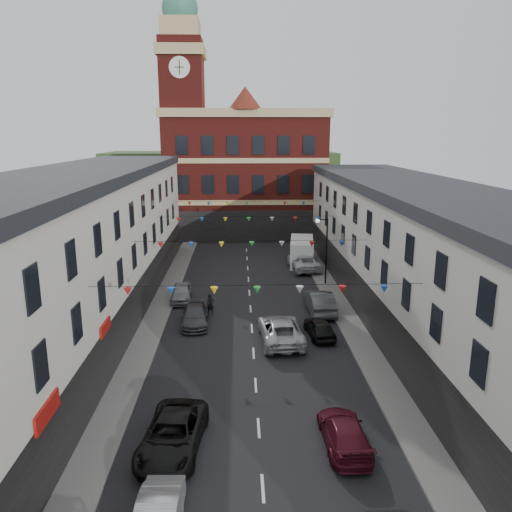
{
  "coord_description": "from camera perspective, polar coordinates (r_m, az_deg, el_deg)",
  "views": [
    {
      "loc": [
        -0.81,
        -28.21,
        13.03
      ],
      "look_at": [
        0.42,
        7.87,
        4.21
      ],
      "focal_mm": 35.0,
      "sensor_mm": 36.0,
      "label": 1
    }
  ],
  "objects": [
    {
      "name": "street_lamp",
      "position": [
        43.81,
        7.77,
        1.58
      ],
      "size": [
        1.1,
        0.36,
        6.0
      ],
      "color": "black",
      "rests_on": "ground"
    },
    {
      "name": "car_left_d",
      "position": [
        35.45,
        -6.98,
        -6.84
      ],
      "size": [
        2.01,
        4.5,
        1.28
      ],
      "primitive_type": "imported",
      "rotation": [
        0.0,
        0.0,
        0.05
      ],
      "color": "#3F4247",
      "rests_on": "ground"
    },
    {
      "name": "distant_hill",
      "position": [
        90.63,
        -4.0,
        8.61
      ],
      "size": [
        40.0,
        14.0,
        10.0
      ],
      "primitive_type": "cube",
      "color": "#314F25",
      "rests_on": "ground"
    },
    {
      "name": "civic_building",
      "position": [
        66.34,
        -1.26,
        9.49
      ],
      "size": [
        20.6,
        13.3,
        18.5
      ],
      "color": "maroon",
      "rests_on": "ground"
    },
    {
      "name": "terrace_right",
      "position": [
        32.84,
        20.67,
        -1.6
      ],
      "size": [
        8.4,
        56.0,
        9.7
      ],
      "color": "#B4B3A9",
      "rests_on": "ground"
    },
    {
      "name": "car_left_c",
      "position": [
        22.59,
        -9.51,
        -19.49
      ],
      "size": [
        2.91,
        5.41,
        1.44
      ],
      "primitive_type": "imported",
      "rotation": [
        0.0,
        0.0,
        -0.1
      ],
      "color": "black",
      "rests_on": "ground"
    },
    {
      "name": "car_left_e",
      "position": [
        40.53,
        -8.53,
        -4.15
      ],
      "size": [
        1.84,
        4.14,
        1.38
      ],
      "primitive_type": "imported",
      "rotation": [
        0.0,
        0.0,
        0.05
      ],
      "color": "gray",
      "rests_on": "ground"
    },
    {
      "name": "pavement_left",
      "position": [
        33.43,
        -12.46,
        -9.41
      ],
      "size": [
        1.8,
        64.0,
        0.15
      ],
      "primitive_type": "cube",
      "color": "#605E5B",
      "rests_on": "ground"
    },
    {
      "name": "pedestrian",
      "position": [
        37.24,
        -5.24,
        -5.53
      ],
      "size": [
        0.67,
        0.56,
        1.57
      ],
      "primitive_type": "imported",
      "rotation": [
        0.0,
        0.0,
        0.37
      ],
      "color": "black",
      "rests_on": "ground"
    },
    {
      "name": "white_van",
      "position": [
        51.55,
        5.24,
        0.52
      ],
      "size": [
        2.98,
        6.13,
        2.6
      ],
      "primitive_type": "cube",
      "rotation": [
        0.0,
        0.0,
        -0.13
      ],
      "color": "white",
      "rests_on": "ground"
    },
    {
      "name": "car_right_e",
      "position": [
        37.86,
        7.29,
        -5.2
      ],
      "size": [
        1.9,
        5.04,
        1.64
      ],
      "primitive_type": "imported",
      "rotation": [
        0.0,
        0.0,
        3.17
      ],
      "color": "#45494C",
      "rests_on": "ground"
    },
    {
      "name": "car_right_d",
      "position": [
        33.47,
        7.27,
        -8.12
      ],
      "size": [
        1.89,
        3.89,
        1.28
      ],
      "primitive_type": "imported",
      "rotation": [
        0.0,
        0.0,
        3.24
      ],
      "color": "black",
      "rests_on": "ground"
    },
    {
      "name": "car_right_c",
      "position": [
        22.89,
        10.04,
        -19.27
      ],
      "size": [
        1.87,
        4.45,
        1.28
      ],
      "primitive_type": "imported",
      "rotation": [
        0.0,
        0.0,
        3.16
      ],
      "color": "#4D0F1E",
      "rests_on": "ground"
    },
    {
      "name": "moving_car",
      "position": [
        32.51,
        2.83,
        -8.42
      ],
      "size": [
        2.93,
        5.79,
        1.57
      ],
      "primitive_type": "imported",
      "rotation": [
        0.0,
        0.0,
        3.2
      ],
      "color": "#B5B8BD",
      "rests_on": "ground"
    },
    {
      "name": "pavement_right",
      "position": [
        33.76,
        11.55,
        -9.13
      ],
      "size": [
        1.8,
        64.0,
        0.15
      ],
      "primitive_type": "cube",
      "color": "#605E5B",
      "rests_on": "ground"
    },
    {
      "name": "clock_tower",
      "position": [
        63.59,
        -8.28,
        15.3
      ],
      "size": [
        5.6,
        5.6,
        30.0
      ],
      "color": "maroon",
      "rests_on": "ground"
    },
    {
      "name": "car_right_f",
      "position": [
        49.44,
        5.44,
        -0.66
      ],
      "size": [
        3.15,
        5.98,
        1.61
      ],
      "primitive_type": "imported",
      "rotation": [
        0.0,
        0.0,
        3.23
      ],
      "color": "silver",
      "rests_on": "ground"
    },
    {
      "name": "ground",
      "position": [
        31.09,
        -0.29,
        -11.05
      ],
      "size": [
        160.0,
        160.0,
        0.0
      ],
      "primitive_type": "plane",
      "color": "black",
      "rests_on": "ground"
    },
    {
      "name": "terrace_left",
      "position": [
        32.14,
        -21.86,
        -1.11
      ],
      "size": [
        8.4,
        56.0,
        10.7
      ],
      "color": "silver",
      "rests_on": "ground"
    }
  ]
}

